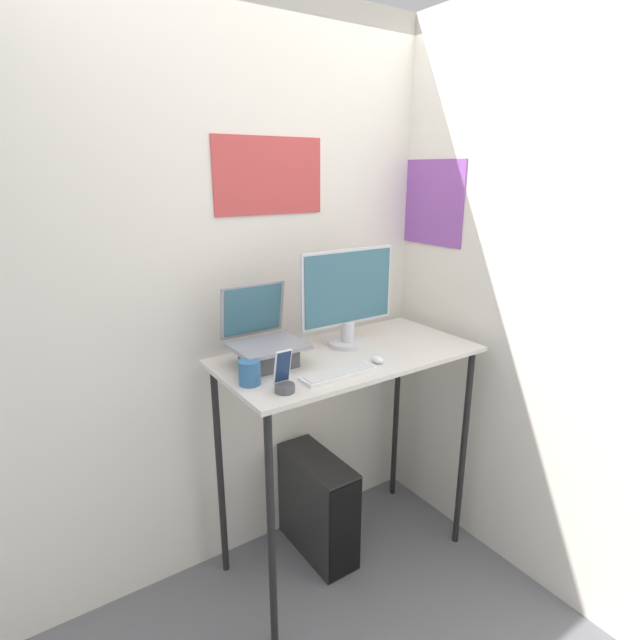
# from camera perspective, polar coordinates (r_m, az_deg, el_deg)

# --- Properties ---
(ground_plane) EXTENTS (12.00, 12.00, 0.00)m
(ground_plane) POSITION_cam_1_polar(r_m,az_deg,el_deg) (2.64, 7.15, -28.48)
(ground_plane) COLOR slate
(wall_back) EXTENTS (6.00, 0.06, 2.60)m
(wall_back) POSITION_cam_1_polar(r_m,az_deg,el_deg) (2.46, -1.95, 3.45)
(wall_back) COLOR silver
(wall_back) RESTS_ON ground_plane
(wall_side_right) EXTENTS (0.06, 6.00, 2.60)m
(wall_side_right) POSITION_cam_1_polar(r_m,az_deg,el_deg) (2.44, 20.27, 2.28)
(wall_side_right) COLOR silver
(wall_side_right) RESTS_ON ground_plane
(desk) EXTENTS (1.17, 0.58, 1.08)m
(desk) POSITION_cam_1_polar(r_m,az_deg,el_deg) (2.28, 3.20, -6.98)
(desk) COLOR beige
(desk) RESTS_ON ground_plane
(laptop) EXTENTS (0.29, 0.27, 0.33)m
(laptop) POSITION_cam_1_polar(r_m,az_deg,el_deg) (2.08, -6.22, -2.92)
(laptop) COLOR #4C4C51
(laptop) RESTS_ON desk
(monitor) EXTENTS (0.49, 0.18, 0.45)m
(monitor) POSITION_cam_1_polar(r_m,az_deg,el_deg) (2.27, 3.20, 2.40)
(monitor) COLOR silver
(monitor) RESTS_ON desk
(keyboard) EXTENTS (0.33, 0.09, 0.02)m
(keyboard) POSITION_cam_1_polar(r_m,az_deg,el_deg) (1.99, 2.18, -6.13)
(keyboard) COLOR white
(keyboard) RESTS_ON desk
(mouse) EXTENTS (0.04, 0.06, 0.03)m
(mouse) POSITION_cam_1_polar(r_m,az_deg,el_deg) (2.12, 6.58, -4.53)
(mouse) COLOR white
(mouse) RESTS_ON desk
(cell_phone) EXTENTS (0.08, 0.08, 0.16)m
(cell_phone) POSITION_cam_1_polar(r_m,az_deg,el_deg) (1.84, -4.13, -6.97)
(cell_phone) COLOR #4C4C51
(cell_phone) RESTS_ON desk
(computer_tower) EXTENTS (0.19, 0.47, 0.52)m
(computer_tower) POSITION_cam_1_polar(r_m,az_deg,el_deg) (2.66, -0.25, -20.40)
(computer_tower) COLOR black
(computer_tower) RESTS_ON ground_plane
(mug) EXTENTS (0.08, 0.08, 0.10)m
(mug) POSITION_cam_1_polar(r_m,az_deg,el_deg) (1.91, -8.06, -5.96)
(mug) COLOR #336699
(mug) RESTS_ON desk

